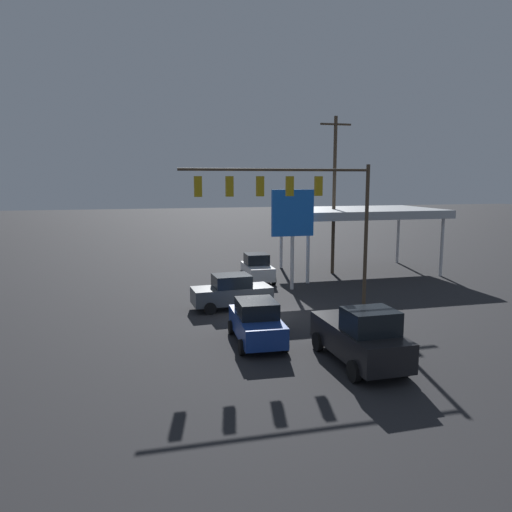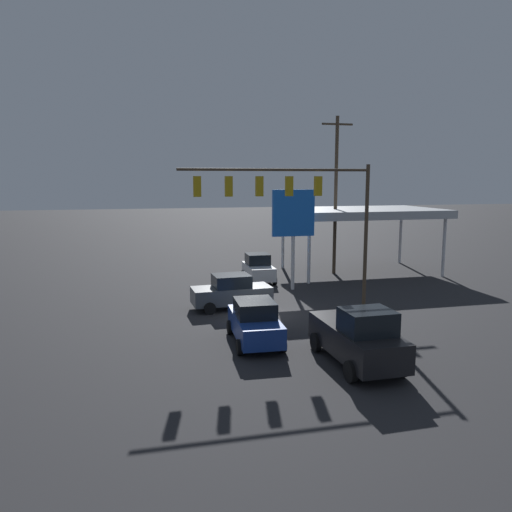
# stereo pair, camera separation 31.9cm
# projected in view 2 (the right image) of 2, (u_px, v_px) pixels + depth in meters

# --- Properties ---
(ground_plane) EXTENTS (200.00, 200.00, 0.00)m
(ground_plane) POSITION_uv_depth(u_px,v_px,m) (265.00, 313.00, 27.10)
(ground_plane) COLOR #262628
(traffic_signal_assembly) EXTENTS (10.08, 0.43, 7.97)m
(traffic_signal_assembly) POSITION_uv_depth(u_px,v_px,m) (292.00, 199.00, 25.43)
(traffic_signal_assembly) COLOR #473828
(traffic_signal_assembly) RESTS_ON ground
(utility_pole) EXTENTS (2.40, 0.26, 11.81)m
(utility_pole) POSITION_uv_depth(u_px,v_px,m) (336.00, 192.00, 37.56)
(utility_pole) COLOR #473828
(utility_pole) RESTS_ON ground
(gas_station_canopy) EXTENTS (11.78, 7.53, 4.95)m
(gas_station_canopy) POSITION_uv_depth(u_px,v_px,m) (361.00, 213.00, 38.40)
(gas_station_canopy) COLOR #B2B7BC
(gas_station_canopy) RESTS_ON ground
(price_sign) EXTENTS (2.81, 0.27, 6.54)m
(price_sign) POSITION_uv_depth(u_px,v_px,m) (293.00, 217.00, 32.20)
(price_sign) COLOR silver
(price_sign) RESTS_ON ground
(hatchback_crossing) EXTENTS (2.05, 3.85, 1.97)m
(hatchback_crossing) POSITION_uv_depth(u_px,v_px,m) (258.00, 268.00, 35.29)
(hatchback_crossing) COLOR silver
(hatchback_crossing) RESTS_ON ground
(pickup_parked) EXTENTS (2.34, 5.24, 2.40)m
(pickup_parked) POSITION_uv_depth(u_px,v_px,m) (358.00, 337.00, 19.40)
(pickup_parked) COLOR black
(pickup_parked) RESTS_ON ground
(sedan_far) EXTENTS (2.21, 4.48, 1.93)m
(sedan_far) POSITION_uv_depth(u_px,v_px,m) (255.00, 322.00, 22.06)
(sedan_far) COLOR navy
(sedan_far) RESTS_ON ground
(sedan_waiting) EXTENTS (4.49, 2.25, 1.93)m
(sedan_waiting) POSITION_uv_depth(u_px,v_px,m) (231.00, 292.00, 27.95)
(sedan_waiting) COLOR #474C51
(sedan_waiting) RESTS_ON ground
(fire_hydrant) EXTENTS (0.24, 0.24, 0.88)m
(fire_hydrant) POSITION_uv_depth(u_px,v_px,m) (391.00, 323.00, 23.62)
(fire_hydrant) COLOR gold
(fire_hydrant) RESTS_ON ground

